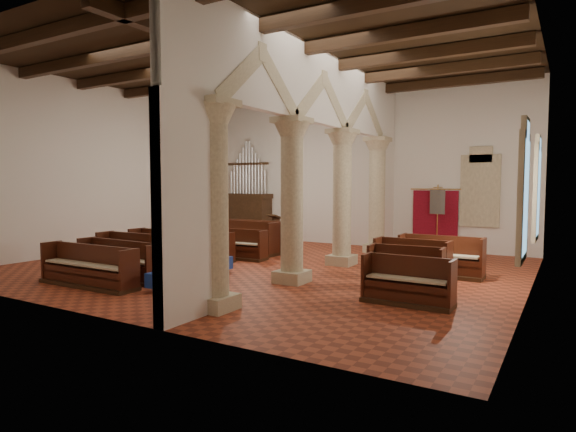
# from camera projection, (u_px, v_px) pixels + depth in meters

# --- Properties ---
(floor) EXTENTS (14.00, 14.00, 0.00)m
(floor) POSITION_uv_depth(u_px,v_px,m) (265.00, 267.00, 14.20)
(floor) COLOR #9D3D22
(floor) RESTS_ON ground
(ceiling) EXTENTS (14.00, 14.00, 0.00)m
(ceiling) POSITION_uv_depth(u_px,v_px,m) (264.00, 60.00, 13.78)
(ceiling) COLOR black
(ceiling) RESTS_ON wall_back
(wall_back) EXTENTS (14.00, 0.02, 6.00)m
(wall_back) POSITION_uv_depth(u_px,v_px,m) (347.00, 170.00, 19.14)
(wall_back) COLOR white
(wall_back) RESTS_ON floor
(wall_front) EXTENTS (14.00, 0.02, 6.00)m
(wall_front) POSITION_uv_depth(u_px,v_px,m) (85.00, 155.00, 8.83)
(wall_front) COLOR white
(wall_front) RESTS_ON floor
(wall_left) EXTENTS (0.02, 12.00, 6.00)m
(wall_left) POSITION_uv_depth(u_px,v_px,m) (104.00, 169.00, 17.54)
(wall_left) COLOR white
(wall_left) RESTS_ON floor
(wall_right) EXTENTS (0.02, 12.00, 6.00)m
(wall_right) POSITION_uv_depth(u_px,v_px,m) (534.00, 159.00, 10.43)
(wall_right) COLOR white
(wall_right) RESTS_ON floor
(ceiling_beams) EXTENTS (13.80, 11.80, 0.30)m
(ceiling_beams) POSITION_uv_depth(u_px,v_px,m) (264.00, 66.00, 13.79)
(ceiling_beams) COLOR #392312
(ceiling_beams) RESTS_ON wall_back
(arcade) EXTENTS (0.90, 11.90, 6.00)m
(arcade) POSITION_uv_depth(u_px,v_px,m) (320.00, 143.00, 13.03)
(arcade) COLOR beige
(arcade) RESTS_ON floor
(window_right_a) EXTENTS (0.03, 1.00, 2.20)m
(window_right_a) POSITION_uv_depth(u_px,v_px,m) (525.00, 198.00, 9.21)
(window_right_a) COLOR #316F57
(window_right_a) RESTS_ON wall_right
(window_right_b) EXTENTS (0.03, 1.00, 2.20)m
(window_right_b) POSITION_uv_depth(u_px,v_px,m) (538.00, 194.00, 12.65)
(window_right_b) COLOR #316F57
(window_right_b) RESTS_ON wall_right
(window_back) EXTENTS (1.00, 0.03, 2.20)m
(window_back) POSITION_uv_depth(u_px,v_px,m) (480.00, 191.00, 16.64)
(window_back) COLOR #316F57
(window_back) RESTS_ON wall_back
(pipe_organ) EXTENTS (2.10, 0.85, 4.40)m
(pipe_organ) POSITION_uv_depth(u_px,v_px,m) (248.00, 208.00, 21.11)
(pipe_organ) COLOR #392312
(pipe_organ) RESTS_ON floor
(lectern) EXTENTS (0.60, 0.62, 1.26)m
(lectern) POSITION_uv_depth(u_px,v_px,m) (276.00, 233.00, 18.95)
(lectern) COLOR #3E2813
(lectern) RESTS_ON floor
(dossal_curtain) EXTENTS (1.80, 0.07, 2.17)m
(dossal_curtain) POSITION_uv_depth(u_px,v_px,m) (435.00, 219.00, 17.42)
(dossal_curtain) COLOR maroon
(dossal_curtain) RESTS_ON floor
(processional_banner) EXTENTS (0.55, 0.70, 2.42)m
(processional_banner) POSITION_uv_depth(u_px,v_px,m) (437.00, 231.00, 16.88)
(processional_banner) COLOR #392312
(processional_banner) RESTS_ON floor
(hymnal_box_a) EXTENTS (0.34, 0.28, 0.33)m
(hymnal_box_a) POSITION_uv_depth(u_px,v_px,m) (154.00, 280.00, 10.94)
(hymnal_box_a) COLOR navy
(hymnal_box_a) RESTS_ON floor
(hymnal_box_b) EXTENTS (0.31, 0.27, 0.27)m
(hymnal_box_b) POSITION_uv_depth(u_px,v_px,m) (171.00, 270.00, 12.34)
(hymnal_box_b) COLOR navy
(hymnal_box_b) RESTS_ON floor
(hymnal_box_c) EXTENTS (0.36, 0.30, 0.34)m
(hymnal_box_c) POSITION_uv_depth(u_px,v_px,m) (225.00, 263.00, 13.30)
(hymnal_box_c) COLOR navy
(hymnal_box_c) RESTS_ON floor
(tube_heater_a) EXTENTS (0.92, 0.32, 0.09)m
(tube_heater_a) POSITION_uv_depth(u_px,v_px,m) (101.00, 275.00, 12.08)
(tube_heater_a) COLOR white
(tube_heater_a) RESTS_ON floor
(tube_heater_b) EXTENTS (0.96, 0.16, 0.10)m
(tube_heater_b) POSITION_uv_depth(u_px,v_px,m) (107.00, 282.00, 11.23)
(tube_heater_b) COLOR white
(tube_heater_b) RESTS_ON floor
(nave_pew_0) EXTENTS (2.91, 0.68, 0.99)m
(nave_pew_0) POSITION_uv_depth(u_px,v_px,m) (88.00, 273.00, 11.54)
(nave_pew_0) COLOR #392312
(nave_pew_0) RESTS_ON floor
(nave_pew_1) EXTENTS (2.83, 0.81, 0.99)m
(nave_pew_1) POSITION_uv_depth(u_px,v_px,m) (119.00, 266.00, 12.40)
(nave_pew_1) COLOR #392312
(nave_pew_1) RESTS_ON floor
(nave_pew_2) EXTENTS (3.06, 0.77, 1.07)m
(nave_pew_2) POSITION_uv_depth(u_px,v_px,m) (142.00, 260.00, 13.21)
(nave_pew_2) COLOR #392312
(nave_pew_2) RESTS_ON floor
(nave_pew_3) EXTENTS (3.40, 0.90, 1.08)m
(nave_pew_3) POSITION_uv_depth(u_px,v_px,m) (174.00, 256.00, 13.94)
(nave_pew_3) COLOR #392312
(nave_pew_3) RESTS_ON floor
(nave_pew_4) EXTENTS (2.78, 0.75, 0.95)m
(nave_pew_4) POSITION_uv_depth(u_px,v_px,m) (195.00, 251.00, 15.37)
(nave_pew_4) COLOR #392312
(nave_pew_4) RESTS_ON floor
(nave_pew_5) EXTENTS (2.89, 0.83, 0.97)m
(nave_pew_5) POSITION_uv_depth(u_px,v_px,m) (226.00, 248.00, 15.86)
(nave_pew_5) COLOR #392312
(nave_pew_5) RESTS_ON floor
(nave_pew_6) EXTENTS (3.52, 0.92, 1.14)m
(nave_pew_6) POSITION_uv_depth(u_px,v_px,m) (234.00, 242.00, 17.06)
(nave_pew_6) COLOR #392312
(nave_pew_6) RESTS_ON floor
(nave_pew_7) EXTENTS (3.33, 0.80, 1.12)m
(nave_pew_7) POSITION_uv_depth(u_px,v_px,m) (246.00, 241.00, 17.55)
(nave_pew_7) COLOR #392312
(nave_pew_7) RESTS_ON floor
(aisle_pew_0) EXTENTS (1.85, 0.69, 0.98)m
(aisle_pew_0) POSITION_uv_depth(u_px,v_px,m) (407.00, 288.00, 9.82)
(aisle_pew_0) COLOR #392312
(aisle_pew_0) RESTS_ON floor
(aisle_pew_1) EXTENTS (1.74, 0.77, 1.02)m
(aisle_pew_1) POSITION_uv_depth(u_px,v_px,m) (406.00, 275.00, 11.13)
(aisle_pew_1) COLOR #392312
(aisle_pew_1) RESTS_ON floor
(aisle_pew_2) EXTENTS (1.88, 0.78, 1.07)m
(aisle_pew_2) POSITION_uv_depth(u_px,v_px,m) (412.00, 268.00, 12.04)
(aisle_pew_2) COLOR #392312
(aisle_pew_2) RESTS_ON floor
(aisle_pew_3) EXTENTS (2.18, 0.75, 1.07)m
(aisle_pew_3) POSITION_uv_depth(u_px,v_px,m) (441.00, 263.00, 12.78)
(aisle_pew_3) COLOR #392312
(aisle_pew_3) RESTS_ON floor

